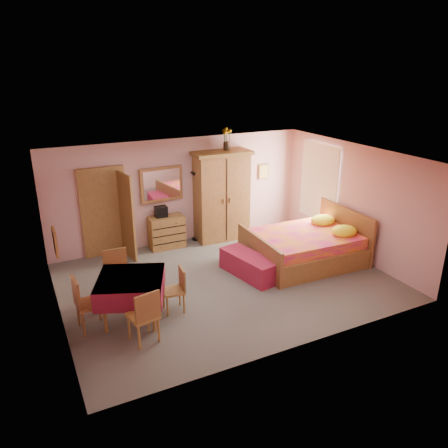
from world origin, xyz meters
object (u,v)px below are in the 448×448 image
wall_mirror (162,184)px  chair_west (90,303)px  bench (249,265)px  chest_of_drawers (167,232)px  stereo (161,212)px  floor_lamp (196,207)px  bed (304,239)px  chair_north (118,277)px  sunflower_vase (226,139)px  chair_south (143,315)px  wardrobe (221,196)px  chair_east (173,290)px  dining_table (132,298)px

wall_mirror → chair_west: size_ratio=1.08×
bench → chest_of_drawers: bearing=115.3°
stereo → floor_lamp: bearing=7.2°
chest_of_drawers → wall_mirror: bearing=90.8°
bed → chair_north: bed is taller
chest_of_drawers → bench: (1.05, -2.22, -0.17)m
floor_lamp → chair_west: bearing=-137.3°
bed → sunflower_vase: bearing=113.6°
chest_of_drawers → floor_lamp: size_ratio=0.48×
wall_mirror → chair_south: bearing=-117.2°
wardrobe → bench: wardrobe is taller
chair_south → chair_west: bearing=121.8°
bed → chair_east: size_ratio=2.91×
wall_mirror → bed: bearing=-46.8°
stereo → chair_south: stereo is taller
wardrobe → chair_north: size_ratio=2.29×
chair_north → sunflower_vase: bearing=-145.2°
wall_mirror → wardrobe: bearing=-13.3°
sunflower_vase → chair_north: 4.40m
floor_lamp → chair_east: bearing=-119.7°
wardrobe → chair_west: wardrobe is taller
floor_lamp → wardrobe: bearing=-16.8°
wall_mirror → chair_east: bearing=-109.5°
chest_of_drawers → bed: size_ratio=0.35×
floor_lamp → chair_south: bearing=-124.0°
sunflower_vase → chair_south: bearing=-132.8°
chest_of_drawers → chair_south: (-1.62, -3.49, 0.07)m
chair_south → wall_mirror: bearing=54.9°
bench → chair_west: size_ratio=1.43×
chair_south → chair_north: chair_north is taller
bench → chair_north: (-2.72, 0.18, 0.26)m
chest_of_drawers → floor_lamp: bearing=10.9°
dining_table → chair_west: 0.71m
chair_north → chair_east: chair_north is taller
wardrobe → bench: bearing=-99.1°
chest_of_drawers → stereo: stereo is taller
sunflower_vase → bench: sunflower_vase is taller
bench → chair_east: size_ratio=1.70×
floor_lamp → bench: (0.22, -2.36, -0.65)m
chair_west → chair_east: (1.44, -0.08, -0.08)m
dining_table → chair_north: chair_north is taller
chair_west → chair_east: 1.45m
bench → chair_north: bearing=176.1°
chest_of_drawers → chair_north: (-1.67, -2.03, 0.09)m
dining_table → chest_of_drawers: bearing=59.8°
bench → bed: bearing=2.9°
chair_east → floor_lamp: bearing=-23.4°
bed → dining_table: 4.16m
bed → chair_east: (-3.37, -0.69, -0.14)m
wall_mirror → chair_west: bearing=-131.5°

